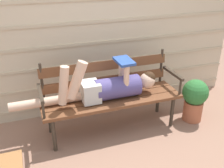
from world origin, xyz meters
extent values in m
plane|color=#936B56|center=(0.00, 0.00, 0.00)|extent=(12.00, 12.00, 0.00)
cube|color=beige|center=(0.00, 0.74, 1.21)|extent=(4.03, 0.06, 2.42)
cube|color=#C1AD8E|center=(0.00, 0.71, 0.13)|extent=(4.03, 0.02, 0.04)
cube|color=#C1AD8E|center=(0.00, 0.71, 0.40)|extent=(4.03, 0.02, 0.04)
cube|color=#C1AD8E|center=(0.00, 0.71, 0.67)|extent=(4.03, 0.02, 0.04)
cube|color=#C1AD8E|center=(0.00, 0.71, 0.94)|extent=(4.03, 0.02, 0.04)
cube|color=#C1AD8E|center=(0.00, 0.71, 1.21)|extent=(4.03, 0.02, 0.04)
cube|color=brown|center=(0.00, -0.02, 0.42)|extent=(1.64, 0.14, 0.04)
cube|color=brown|center=(0.00, 0.14, 0.42)|extent=(1.64, 0.14, 0.04)
cube|color=brown|center=(0.00, 0.29, 0.42)|extent=(1.64, 0.14, 0.04)
cube|color=brown|center=(0.00, 0.37, 0.55)|extent=(1.58, 0.05, 0.11)
cube|color=brown|center=(0.00, 0.37, 0.76)|extent=(1.58, 0.05, 0.11)
cylinder|color=#382D23|center=(-0.76, 0.37, 0.66)|extent=(0.03, 0.03, 0.44)
cylinder|color=#382D23|center=(0.76, 0.37, 0.66)|extent=(0.03, 0.03, 0.44)
cylinder|color=#382D23|center=(-0.72, -0.04, 0.20)|extent=(0.04, 0.04, 0.40)
cylinder|color=#382D23|center=(0.72, -0.04, 0.20)|extent=(0.04, 0.04, 0.40)
cylinder|color=#382D23|center=(-0.72, 0.32, 0.20)|extent=(0.04, 0.04, 0.40)
cylinder|color=#382D23|center=(0.72, 0.32, 0.20)|extent=(0.04, 0.04, 0.40)
cube|color=#382D23|center=(-0.80, 0.14, 0.63)|extent=(0.04, 0.44, 0.03)
cylinder|color=#382D23|center=(-0.80, -0.04, 0.53)|extent=(0.03, 0.03, 0.20)
cube|color=#382D23|center=(0.80, 0.14, 0.63)|extent=(0.04, 0.44, 0.03)
cylinder|color=#382D23|center=(0.80, -0.04, 0.53)|extent=(0.03, 0.03, 0.20)
cylinder|color=#514784|center=(0.07, 0.14, 0.56)|extent=(0.52, 0.25, 0.25)
cube|color=silver|center=(-0.26, 0.14, 0.56)|extent=(0.20, 0.24, 0.23)
sphere|color=beige|center=(0.45, 0.14, 0.59)|extent=(0.19, 0.19, 0.19)
sphere|color=#382314|center=(0.47, 0.14, 0.62)|extent=(0.16, 0.16, 0.16)
cylinder|color=beige|center=(-0.42, 0.08, 0.75)|extent=(0.26, 0.11, 0.43)
cylinder|color=beige|center=(-0.56, 0.08, 0.71)|extent=(0.15, 0.09, 0.43)
cylinder|color=beige|center=(-0.74, 0.20, 0.49)|extent=(0.80, 0.10, 0.10)
cylinder|color=beige|center=(0.14, 0.06, 0.71)|extent=(0.06, 0.06, 0.30)
cylinder|color=beige|center=(0.14, 0.22, 0.71)|extent=(0.06, 0.06, 0.30)
cube|color=#284C9E|center=(0.14, 0.14, 0.88)|extent=(0.20, 0.26, 0.05)
cube|color=#9E6638|center=(-1.23, -0.49, 0.31)|extent=(0.36, 0.31, 0.03)
cylinder|color=#9E6638|center=(-1.08, -0.36, 0.15)|extent=(0.04, 0.04, 0.30)
cylinder|color=#AD5B3D|center=(1.06, -0.01, 0.13)|extent=(0.24, 0.24, 0.27)
sphere|color=#2D7033|center=(1.06, -0.01, 0.40)|extent=(0.33, 0.33, 0.33)
camera|label=1|loc=(-0.89, -2.41, 1.90)|focal=42.02mm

